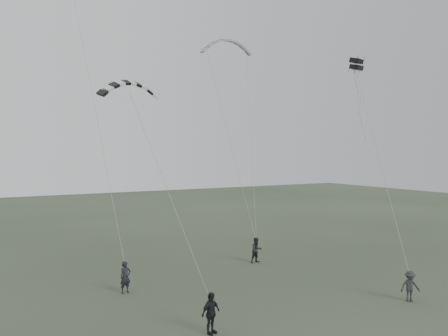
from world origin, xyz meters
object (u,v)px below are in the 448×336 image
flyer_center (211,313)px  flyer_far (410,286)px  kite_box (356,64)px  flyer_right (257,250)px  flyer_left (125,277)px  kite_striped (129,83)px  kite_pale_large (227,40)px

flyer_center → flyer_far: (11.49, -1.64, -0.10)m
flyer_center → kite_box: kite_box is taller
flyer_right → flyer_center: 13.08m
flyer_left → flyer_right: bearing=-1.8°
flyer_center → kite_striped: size_ratio=0.57×
kite_box → kite_striped: bearing=155.6°
flyer_left → flyer_center: bearing=-90.6°
kite_pale_large → kite_box: kite_pale_large is taller
flyer_right → flyer_far: 11.50m
kite_box → flyer_far: bearing=-127.2°
flyer_right → kite_striped: kite_striped is taller
flyer_left → kite_striped: 11.17m
flyer_right → kite_pale_large: 18.64m
flyer_right → kite_striped: (-10.49, -2.81, 11.14)m
flyer_left → flyer_right: 10.74m
flyer_far → kite_pale_large: bearing=117.4°
flyer_left → kite_box: (15.48, -2.87, 13.34)m
flyer_left → kite_box: bearing=-23.2°
kite_box → flyer_right: bearing=118.5°
flyer_far → kite_pale_large: kite_pale_large is taller
flyer_left → flyer_far: 16.01m
flyer_far → kite_box: kite_box is taller
kite_striped → flyer_center: bearing=-76.5°
flyer_left → kite_box: size_ratio=2.48×
flyer_far → kite_striped: size_ratio=0.51×
flyer_far → kite_box: (2.36, 6.30, 13.42)m
flyer_left → kite_striped: bearing=-98.2°
flyer_left → kite_pale_large: kite_pale_large is taller
flyer_center → kite_pale_large: bearing=39.0°
flyer_center → kite_striped: 13.11m
kite_pale_large → kite_box: bearing=-59.7°
kite_pale_large → kite_striped: 16.67m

